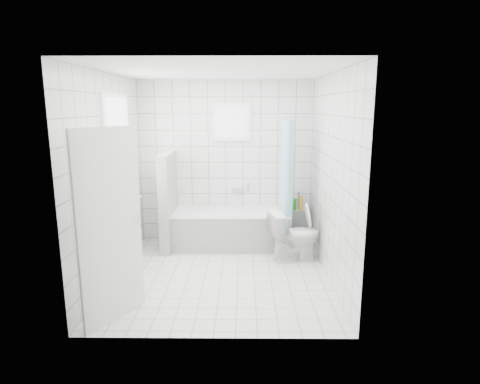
{
  "coord_description": "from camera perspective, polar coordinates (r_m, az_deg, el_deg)",
  "views": [
    {
      "loc": [
        0.29,
        -4.98,
        2.18
      ],
      "look_at": [
        0.24,
        0.35,
        1.05
      ],
      "focal_mm": 30.0,
      "sensor_mm": 36.0,
      "label": 1
    }
  ],
  "objects": [
    {
      "name": "partition_wall",
      "position": [
        6.33,
        -10.16,
        -1.27
      ],
      "size": [
        0.15,
        0.85,
        1.5
      ],
      "primitive_type": "cube",
      "color": "white",
      "rests_on": "ground"
    },
    {
      "name": "ledge_bottles",
      "position": [
        6.57,
        8.12,
        -1.44
      ],
      "size": [
        0.2,
        0.19,
        0.28
      ],
      "color": "yellow",
      "rests_on": "tiled_ledge"
    },
    {
      "name": "tiled_ledge",
      "position": [
        6.7,
        7.78,
        -4.67
      ],
      "size": [
        0.4,
        0.24,
        0.55
      ],
      "primitive_type": "cube",
      "color": "white",
      "rests_on": "ground"
    },
    {
      "name": "wall_right",
      "position": [
        5.18,
        12.87,
        1.88
      ],
      "size": [
        0.02,
        3.0,
        2.6
      ],
      "primitive_type": "cube",
      "color": "white",
      "rests_on": "ground"
    },
    {
      "name": "bathtub",
      "position": [
        6.4,
        -1.3,
        -5.21
      ],
      "size": [
        1.81,
        0.77,
        0.58
      ],
      "color": "white",
      "rests_on": "ground"
    },
    {
      "name": "ceiling",
      "position": [
        5.01,
        -2.94,
        16.75
      ],
      "size": [
        3.0,
        3.0,
        0.0
      ],
      "primitive_type": "plane",
      "rotation": [
        3.14,
        0.0,
        0.0
      ],
      "color": "white",
      "rests_on": "ground"
    },
    {
      "name": "ground",
      "position": [
        5.45,
        -2.65,
        -11.64
      ],
      "size": [
        3.0,
        3.0,
        0.0
      ],
      "primitive_type": "plane",
      "color": "white",
      "rests_on": "ground"
    },
    {
      "name": "door",
      "position": [
        4.24,
        -17.97,
        -4.8
      ],
      "size": [
        0.44,
        0.71,
        2.0
      ],
      "primitive_type": "cube",
      "rotation": [
        0.0,
        0.0,
        -0.53
      ],
      "color": "silver",
      "rests_on": "ground"
    },
    {
      "name": "wall_front",
      "position": [
        3.6,
        -4.14,
        -2.22
      ],
      "size": [
        2.8,
        0.02,
        2.6
      ],
      "primitive_type": "cube",
      "color": "white",
      "rests_on": "ground"
    },
    {
      "name": "tub_faucet",
      "position": [
        6.58,
        -0.36,
        0.31
      ],
      "size": [
        0.18,
        0.06,
        0.06
      ],
      "primitive_type": "cube",
      "color": "silver",
      "rests_on": "wall_back"
    },
    {
      "name": "wall_left",
      "position": [
        5.34,
        -17.98,
        1.88
      ],
      "size": [
        0.02,
        3.0,
        2.6
      ],
      "primitive_type": "cube",
      "color": "white",
      "rests_on": "ground"
    },
    {
      "name": "window_back",
      "position": [
        6.44,
        -1.2,
        9.92
      ],
      "size": [
        0.5,
        0.01,
        0.5
      ],
      "primitive_type": "cube",
      "color": "white",
      "rests_on": "wall_back"
    },
    {
      "name": "curtain_rod",
      "position": [
        6.12,
        6.69,
        10.2
      ],
      "size": [
        0.02,
        0.8,
        0.02
      ],
      "primitive_type": "cylinder",
      "rotation": [
        1.57,
        0.0,
        0.0
      ],
      "color": "silver",
      "rests_on": "wall_back"
    },
    {
      "name": "shower_curtain",
      "position": [
        6.08,
        6.61,
        1.66
      ],
      "size": [
        0.14,
        0.48,
        1.78
      ],
      "primitive_type": null,
      "color": "#46B1CF",
      "rests_on": "curtain_rod"
    },
    {
      "name": "wall_back",
      "position": [
        6.55,
        -2.04,
        4.24
      ],
      "size": [
        2.8,
        0.02,
        2.6
      ],
      "primitive_type": "cube",
      "color": "white",
      "rests_on": "ground"
    },
    {
      "name": "window_sill",
      "position": [
        5.68,
        -15.89,
        -1.95
      ],
      "size": [
        0.18,
        1.02,
        0.08
      ],
      "primitive_type": "cube",
      "color": "white",
      "rests_on": "wall_left"
    },
    {
      "name": "window_left",
      "position": [
        5.56,
        -16.78,
        5.47
      ],
      "size": [
        0.01,
        0.9,
        1.4
      ],
      "primitive_type": "cube",
      "color": "white",
      "rests_on": "wall_left"
    },
    {
      "name": "sill_bottles",
      "position": [
        5.69,
        -15.74,
        -0.31
      ],
      "size": [
        0.18,
        0.66,
        0.3
      ],
      "color": "#B65B84",
      "rests_on": "window_sill"
    },
    {
      "name": "toilet",
      "position": [
        5.85,
        7.79,
        -6.16
      ],
      "size": [
        0.8,
        0.57,
        0.74
      ],
      "primitive_type": "imported",
      "rotation": [
        0.0,
        0.0,
        1.81
      ],
      "color": "white",
      "rests_on": "ground"
    }
  ]
}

